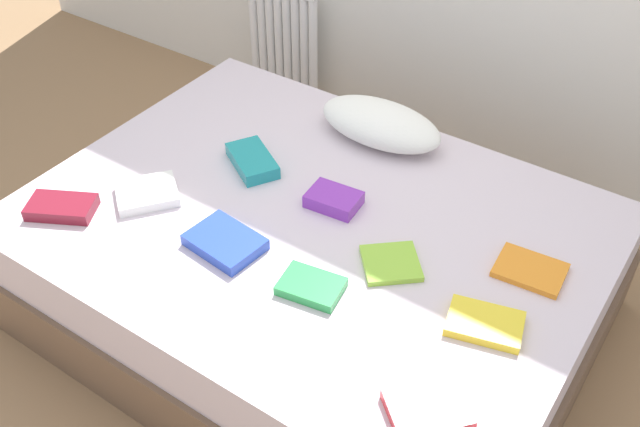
{
  "coord_description": "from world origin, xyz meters",
  "views": [
    {
      "loc": [
        1.11,
        -1.58,
        2.15
      ],
      "look_at": [
        0.0,
        0.05,
        0.48
      ],
      "focal_mm": 40.7,
      "sensor_mm": 36.0,
      "label": 1
    }
  ],
  "objects": [
    {
      "name": "textbook_purple",
      "position": [
        0.03,
        0.1,
        0.53
      ],
      "size": [
        0.19,
        0.15,
        0.05
      ],
      "primitive_type": "cube",
      "rotation": [
        0.0,
        0.0,
        0.1
      ],
      "color": "purple",
      "rests_on": "bed"
    },
    {
      "name": "textbook_white",
      "position": [
        -0.55,
        -0.25,
        0.52
      ],
      "size": [
        0.27,
        0.28,
        0.04
      ],
      "primitive_type": "cube",
      "rotation": [
        0.0,
        0.0,
        0.91
      ],
      "color": "white",
      "rests_on": "bed"
    },
    {
      "name": "textbook_maroon",
      "position": [
        -0.74,
        -0.47,
        0.52
      ],
      "size": [
        0.27,
        0.23,
        0.04
      ],
      "primitive_type": "cube",
      "rotation": [
        0.0,
        0.0,
        0.49
      ],
      "color": "maroon",
      "rests_on": "bed"
    },
    {
      "name": "textbook_teal",
      "position": [
        -0.36,
        0.12,
        0.53
      ],
      "size": [
        0.27,
        0.24,
        0.05
      ],
      "primitive_type": "cube",
      "rotation": [
        0.0,
        0.0,
        -0.54
      ],
      "color": "teal",
      "rests_on": "bed"
    },
    {
      "name": "textbook_yellow",
      "position": [
        0.71,
        -0.13,
        0.51
      ],
      "size": [
        0.25,
        0.2,
        0.03
      ],
      "primitive_type": "cube",
      "rotation": [
        0.0,
        0.0,
        0.26
      ],
      "color": "yellow",
      "rests_on": "bed"
    },
    {
      "name": "textbook_blue",
      "position": [
        -0.15,
        -0.29,
        0.52
      ],
      "size": [
        0.26,
        0.2,
        0.04
      ],
      "primitive_type": "cube",
      "rotation": [
        0.0,
        0.0,
        -0.11
      ],
      "color": "#2847B7",
      "rests_on": "bed"
    },
    {
      "name": "textbook_red",
      "position": [
        0.71,
        -0.49,
        0.52
      ],
      "size": [
        0.26,
        0.26,
        0.03
      ],
      "primitive_type": "cube",
      "rotation": [
        0.0,
        0.0,
        0.86
      ],
      "color": "red",
      "rests_on": "bed"
    },
    {
      "name": "pillow",
      "position": [
        -0.05,
        0.55,
        0.57
      ],
      "size": [
        0.52,
        0.27,
        0.14
      ],
      "primitive_type": "ellipsoid",
      "color": "white",
      "rests_on": "bed"
    },
    {
      "name": "textbook_green",
      "position": [
        0.2,
        -0.29,
        0.52
      ],
      "size": [
        0.21,
        0.17,
        0.03
      ],
      "primitive_type": "cube",
      "rotation": [
        0.0,
        0.0,
        0.17
      ],
      "color": "green",
      "rests_on": "bed"
    },
    {
      "name": "radiator",
      "position": [
        -1.02,
        1.2,
        0.39
      ],
      "size": [
        0.43,
        0.04,
        0.59
      ],
      "color": "white",
      "rests_on": "ground"
    },
    {
      "name": "textbook_orange",
      "position": [
        0.74,
        0.17,
        0.51
      ],
      "size": [
        0.23,
        0.18,
        0.02
      ],
      "primitive_type": "cube",
      "rotation": [
        0.0,
        0.0,
        0.09
      ],
      "color": "orange",
      "rests_on": "bed"
    },
    {
      "name": "ground_plane",
      "position": [
        0.0,
        0.0,
        0.0
      ],
      "size": [
        8.0,
        8.0,
        0.0
      ],
      "primitive_type": "plane",
      "color": "#93704C"
    },
    {
      "name": "bed",
      "position": [
        0.0,
        0.0,
        0.25
      ],
      "size": [
        2.0,
        1.5,
        0.5
      ],
      "color": "brown",
      "rests_on": "ground"
    },
    {
      "name": "textbook_lime",
      "position": [
        0.35,
        -0.06,
        0.51
      ],
      "size": [
        0.25,
        0.25,
        0.02
      ],
      "primitive_type": "cube",
      "rotation": [
        0.0,
        0.0,
        -0.85
      ],
      "color": "#8CC638",
      "rests_on": "bed"
    }
  ]
}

